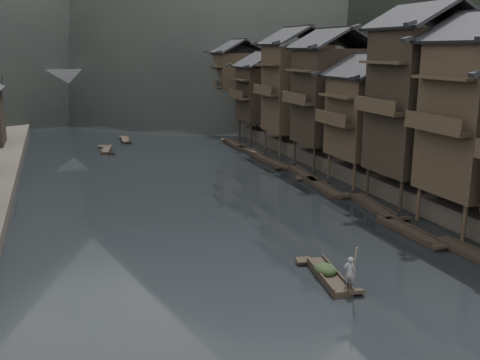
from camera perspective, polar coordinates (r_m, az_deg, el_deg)
name	(u,v)px	position (r m, az deg, el deg)	size (l,w,h in m)	color
water	(247,249)	(34.87, 0.78, -7.38)	(300.00, 300.00, 0.00)	black
right_bank	(372,127)	(85.09, 13.92, 5.55)	(40.00, 200.00, 1.80)	#2D2823
stilt_houses	(343,84)	(57.02, 10.90, 9.99)	(9.00, 67.60, 16.51)	black
moored_sampans	(312,181)	(52.08, 7.67, -0.06)	(3.17, 51.26, 0.47)	black
midriver_boats	(116,144)	(73.11, -13.06, 3.73)	(4.80, 12.10, 0.44)	black
stone_bridge	(115,90)	(103.41, -13.15, 9.35)	(40.00, 6.00, 9.00)	#4C4C4F
hero_sampan	(328,275)	(30.97, 9.34, -9.99)	(1.84, 5.42, 0.44)	black
cargo_heap	(325,264)	(30.92, 9.10, -8.84)	(1.18, 1.54, 0.71)	black
boatman	(350,268)	(29.19, 11.66, -9.22)	(0.65, 0.43, 1.78)	#5E5E60
bamboo_pole	(356,222)	(28.40, 12.26, -4.39)	(0.06, 0.06, 4.13)	#8C7A51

